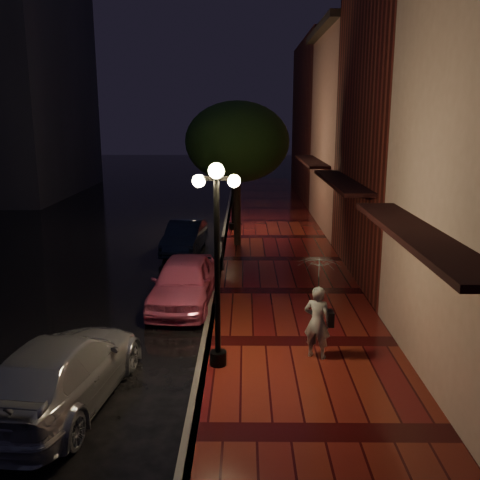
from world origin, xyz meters
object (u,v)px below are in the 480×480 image
(street_tree, at_px, (237,144))
(navy_car, at_px, (185,237))
(silver_car, at_px, (62,371))
(pink_car, at_px, (184,282))
(streetlamp_near, at_px, (217,254))
(woman_with_umbrella, at_px, (319,292))
(parking_meter, at_px, (223,250))
(streetlamp_far, at_px, (233,177))

(street_tree, xyz_separation_m, navy_car, (-2.10, -0.66, -3.62))
(street_tree, relative_size, silver_car, 1.24)
(street_tree, height_order, navy_car, street_tree)
(pink_car, distance_m, silver_car, 5.74)
(pink_car, height_order, navy_car, pink_car)
(streetlamp_near, xyz_separation_m, pink_car, (-1.18, 4.11, -1.89))
(streetlamp_near, distance_m, street_tree, 11.12)
(pink_car, bearing_deg, woman_with_umbrella, -44.75)
(woman_with_umbrella, height_order, parking_meter, woman_with_umbrella)
(streetlamp_near, relative_size, street_tree, 0.74)
(woman_with_umbrella, distance_m, parking_meter, 7.29)
(street_tree, bearing_deg, parking_meter, -97.01)
(streetlamp_far, xyz_separation_m, pink_car, (-1.18, -9.89, -1.89))
(woman_with_umbrella, bearing_deg, pink_car, -23.33)
(silver_car, xyz_separation_m, parking_meter, (2.67, 8.63, 0.18))
(street_tree, height_order, woman_with_umbrella, street_tree)
(streetlamp_near, height_order, parking_meter, streetlamp_near)
(street_tree, bearing_deg, navy_car, -162.49)
(street_tree, relative_size, navy_car, 1.53)
(silver_car, bearing_deg, navy_car, -87.84)
(pink_car, xyz_separation_m, navy_car, (-0.66, 6.22, -0.08))
(woman_with_umbrella, bearing_deg, street_tree, -55.23)
(street_tree, distance_m, parking_meter, 5.06)
(streetlamp_far, distance_m, parking_meter, 6.96)
(navy_car, bearing_deg, pink_car, -79.39)
(streetlamp_near, distance_m, streetlamp_far, 14.00)
(parking_meter, bearing_deg, silver_car, -87.33)
(woman_with_umbrella, relative_size, parking_meter, 1.96)
(street_tree, bearing_deg, streetlamp_far, 94.91)
(streetlamp_near, relative_size, parking_meter, 3.68)
(streetlamp_near, relative_size, navy_car, 1.14)
(parking_meter, bearing_deg, navy_car, 137.97)
(pink_car, distance_m, parking_meter, 3.30)
(navy_car, relative_size, parking_meter, 3.23)
(streetlamp_near, bearing_deg, street_tree, 88.65)
(streetlamp_far, bearing_deg, woman_with_umbrella, -80.98)
(streetlamp_near, height_order, woman_with_umbrella, streetlamp_near)
(streetlamp_far, relative_size, pink_car, 1.04)
(silver_car, bearing_deg, parking_meter, -100.00)
(silver_car, height_order, parking_meter, silver_car)
(streetlamp_near, bearing_deg, pink_car, 106.07)
(streetlamp_near, height_order, streetlamp_far, same)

